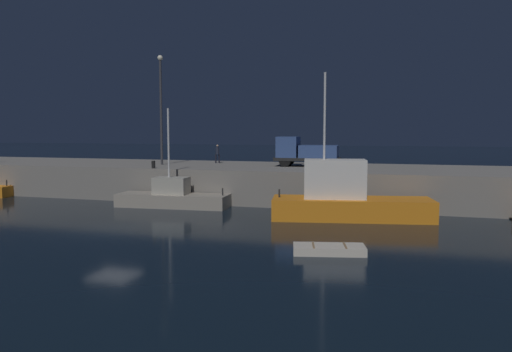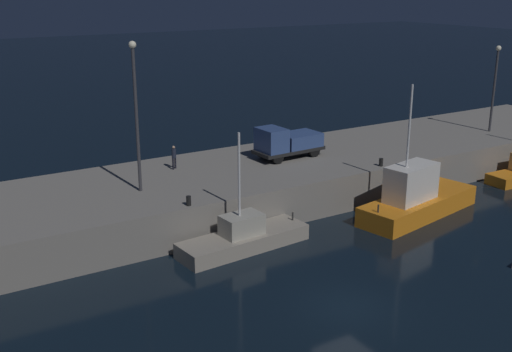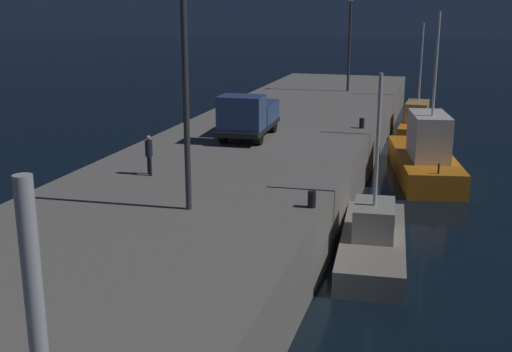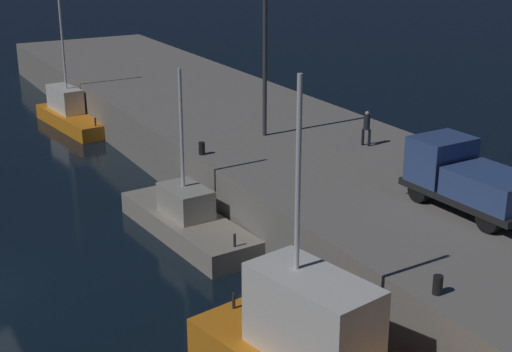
% 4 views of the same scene
% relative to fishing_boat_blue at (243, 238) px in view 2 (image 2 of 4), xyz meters
% --- Properties ---
extents(ground_plane, '(320.00, 320.00, 0.00)m').
position_rel_fishing_boat_blue_xyz_m(ground_plane, '(0.67, -8.51, -0.68)').
color(ground_plane, black).
extents(pier_quay, '(76.56, 10.73, 2.53)m').
position_rel_fishing_boat_blue_xyz_m(pier_quay, '(0.67, 6.81, 0.59)').
color(pier_quay, gray).
rests_on(pier_quay, ground).
extents(fishing_boat_blue, '(8.04, 2.92, 6.88)m').
position_rel_fishing_boat_blue_xyz_m(fishing_boat_blue, '(0.00, 0.00, 0.00)').
color(fishing_boat_blue, gray).
rests_on(fishing_boat_blue, ground).
extents(fishing_boat_white, '(9.90, 4.61, 8.79)m').
position_rel_fishing_boat_blue_xyz_m(fishing_boat_white, '(12.25, -1.40, 0.52)').
color(fishing_boat_white, orange).
rests_on(fishing_boat_white, ground).
extents(lamp_post_west, '(0.44, 0.44, 8.95)m').
position_rel_fishing_boat_blue_xyz_m(lamp_post_west, '(-3.80, 5.78, 7.02)').
color(lamp_post_west, '#38383D').
rests_on(lamp_post_west, pier_quay).
extents(lamp_post_east, '(0.44, 0.44, 7.16)m').
position_rel_fishing_boat_blue_xyz_m(lamp_post_east, '(27.33, 5.09, 6.08)').
color(lamp_post_east, '#38383D').
rests_on(lamp_post_east, pier_quay).
extents(utility_truck, '(5.19, 2.35, 2.34)m').
position_rel_fishing_boat_blue_xyz_m(utility_truck, '(7.96, 7.27, 3.01)').
color(utility_truck, black).
rests_on(utility_truck, pier_quay).
extents(dockworker, '(0.41, 0.41, 1.61)m').
position_rel_fishing_boat_blue_xyz_m(dockworker, '(-0.09, 8.97, 2.77)').
color(dockworker, black).
rests_on(dockworker, pier_quay).
extents(bollard_west, '(0.28, 0.28, 0.56)m').
position_rel_fishing_boat_blue_xyz_m(bollard_west, '(-2.48, 1.87, 2.13)').
color(bollard_west, black).
rests_on(bollard_west, pier_quay).
extents(bollard_central, '(0.28, 0.28, 0.55)m').
position_rel_fishing_boat_blue_xyz_m(bollard_central, '(12.28, 2.08, 2.13)').
color(bollard_central, black).
rests_on(bollard_central, pier_quay).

